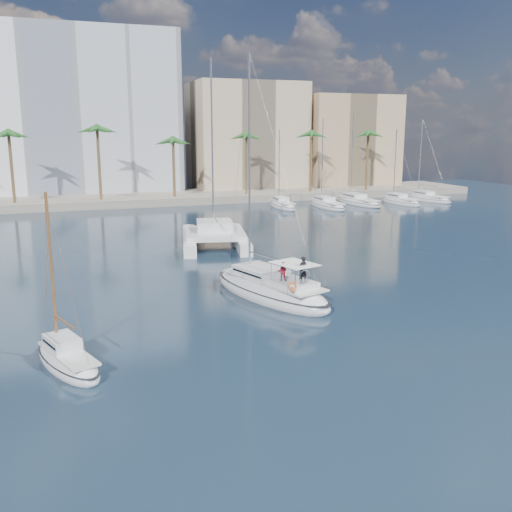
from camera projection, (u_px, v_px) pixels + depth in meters
name	position (u px, v px, depth m)	size (l,w,h in m)	color
ground	(272.00, 313.00, 36.56)	(160.00, 160.00, 0.00)	black
quay	(136.00, 199.00, 92.52)	(120.00, 14.00, 1.20)	gray
building_modern	(51.00, 115.00, 96.73)	(42.00, 16.00, 28.00)	white
building_beige	(246.00, 138.00, 106.00)	(20.00, 14.00, 20.00)	tan
building_tan_right	(347.00, 143.00, 110.94)	(18.00, 12.00, 18.00)	tan
palm_centre	(137.00, 138.00, 86.76)	(3.60, 3.60, 12.30)	brown
palm_right	(337.00, 137.00, 97.92)	(3.60, 3.60, 12.30)	brown
main_sloop	(270.00, 289.00, 40.12)	(7.06, 12.36, 17.48)	white
small_sloop	(67.00, 360.00, 28.25)	(3.96, 6.63, 9.10)	white
catamaran	(215.00, 234.00, 58.09)	(8.98, 13.86, 18.55)	white
seagull	(242.00, 284.00, 41.06)	(1.18, 0.51, 0.22)	silver
moored_yacht_a	(283.00, 208.00, 86.35)	(2.72, 9.35, 11.90)	white
moored_yacht_b	(327.00, 208.00, 86.64)	(3.14, 10.78, 13.72)	white
moored_yacht_c	(358.00, 204.00, 90.62)	(3.55, 12.21, 15.54)	white
moored_yacht_d	(400.00, 204.00, 90.91)	(2.72, 9.35, 11.90)	white
moored_yacht_e	(427.00, 201.00, 94.88)	(3.14, 10.78, 13.72)	white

